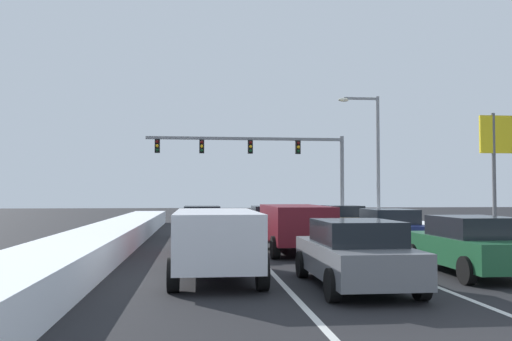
{
  "coord_description": "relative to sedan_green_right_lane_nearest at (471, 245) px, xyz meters",
  "views": [
    {
      "loc": [
        -3.67,
        -5.88,
        2.11
      ],
      "look_at": [
        -0.27,
        25.86,
        3.44
      ],
      "focal_mm": 38.21,
      "sensor_mm": 36.0,
      "label": 1
    }
  ],
  "objects": [
    {
      "name": "sedan_tan_right_lane_third",
      "position": [
        -0.04,
        12.6,
        0.0
      ],
      "size": [
        2.0,
        4.5,
        1.51
      ],
      "color": "#937F60",
      "rests_on": "ground"
    },
    {
      "name": "snow_bank_left_shoulder",
      "position": [
        -10.4,
        8.41,
        -0.34
      ],
      "size": [
        2.09,
        35.34,
        0.84
      ],
      "primitive_type": "cube",
      "color": "white",
      "rests_on": "ground"
    },
    {
      "name": "suv_maroon_center_lane_second",
      "position": [
        -3.63,
        5.52,
        0.25
      ],
      "size": [
        2.16,
        4.9,
        1.67
      ],
      "color": "maroon",
      "rests_on": "ground"
    },
    {
      "name": "sedan_charcoal_left_lane_third",
      "position": [
        -6.87,
        12.33,
        0.0
      ],
      "size": [
        2.0,
        4.5,
        1.51
      ],
      "color": "#38383D",
      "rests_on": "ground"
    },
    {
      "name": "lane_stripe_between_center_lane_and_left_lane",
      "position": [
        -5.1,
        8.41,
        -0.76
      ],
      "size": [
        0.14,
        35.34,
        0.01
      ],
      "primitive_type": "cube",
      "color": "silver",
      "rests_on": "ground"
    },
    {
      "name": "suv_white_left_lane_nearest",
      "position": [
        -6.62,
        -0.06,
        0.25
      ],
      "size": [
        2.16,
        4.9,
        1.67
      ],
      "color": "silver",
      "rests_on": "ground"
    },
    {
      "name": "ground_plane",
      "position": [
        -3.4,
        5.2,
        -0.76
      ],
      "size": [
        120.0,
        120.0,
        0.0
      ],
      "primitive_type": "plane",
      "color": "black"
    },
    {
      "name": "traffic_light_gantry",
      "position": [
        -2.09,
        24.46,
        4.12
      ],
      "size": [
        14.0,
        0.47,
        6.2
      ],
      "color": "slate",
      "rests_on": "ground"
    },
    {
      "name": "sedan_red_left_lane_second",
      "position": [
        -6.62,
        5.92,
        0.0
      ],
      "size": [
        2.0,
        4.5,
        1.51
      ],
      "color": "maroon",
      "rests_on": "ground"
    },
    {
      "name": "sedan_navy_right_lane_second",
      "position": [
        0.09,
        6.43,
        0.0
      ],
      "size": [
        2.0,
        4.5,
        1.51
      ],
      "color": "navy",
      "rests_on": "ground"
    },
    {
      "name": "sedan_green_right_lane_nearest",
      "position": [
        0.0,
        0.0,
        0.0
      ],
      "size": [
        2.0,
        4.5,
        1.51
      ],
      "color": "#1E5633",
      "rests_on": "ground"
    },
    {
      "name": "snow_bank_right_shoulder",
      "position": [
        3.6,
        8.41,
        -0.44
      ],
      "size": [
        2.19,
        35.34,
        0.66
      ],
      "primitive_type": "cube",
      "color": "white",
      "rests_on": "ground"
    },
    {
      "name": "sedan_black_center_lane_third",
      "position": [
        -3.65,
        12.06,
        0.0
      ],
      "size": [
        2.0,
        4.5,
        1.51
      ],
      "color": "black",
      "rests_on": "ground"
    },
    {
      "name": "sedan_gray_center_lane_nearest",
      "position": [
        -3.58,
        -1.65,
        0.0
      ],
      "size": [
        2.0,
        4.5,
        1.51
      ],
      "color": "slate",
      "rests_on": "ground"
    },
    {
      "name": "lane_stripe_between_right_lane_and_center_lane",
      "position": [
        -1.7,
        8.41,
        -0.76
      ],
      "size": [
        0.14,
        35.34,
        0.01
      ],
      "primitive_type": "cube",
      "color": "silver",
      "rests_on": "ground"
    },
    {
      "name": "street_lamp_right_mid",
      "position": [
        3.87,
        19.66,
        4.16
      ],
      "size": [
        2.66,
        0.36,
        8.23
      ],
      "color": "gray",
      "rests_on": "ground"
    }
  ]
}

